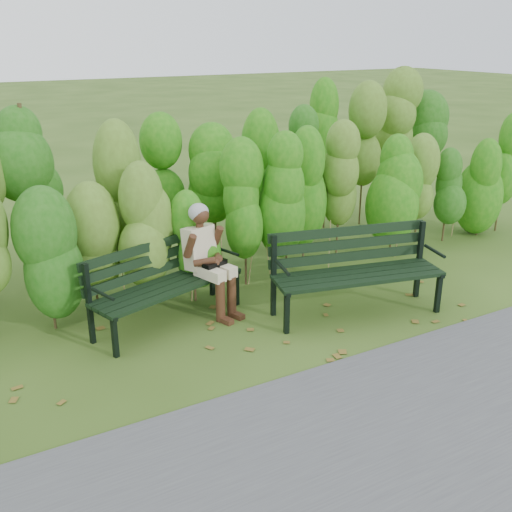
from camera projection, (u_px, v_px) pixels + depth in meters
ground at (271, 329)px, 6.67m from camera, size 80.00×80.00×0.00m
footpath at (409, 437)px, 4.87m from camera, size 60.00×2.50×0.01m
hedge_band at (199, 184)px, 7.75m from camera, size 11.04×1.67×2.42m
leaf_litter at (243, 330)px, 6.63m from camera, size 5.33×2.28×0.01m
bench_left at (162, 277)px, 6.68m from camera, size 1.89×1.09×0.90m
bench_right at (354, 265)px, 6.92m from camera, size 2.05×1.06×0.98m
seated_woman at (207, 253)px, 6.85m from camera, size 0.55×0.79×1.29m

